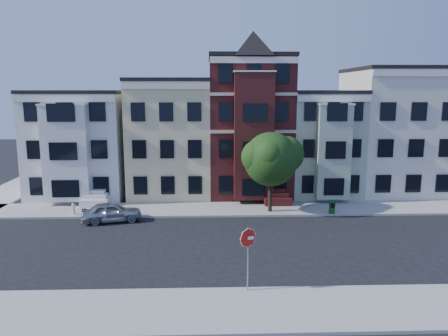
{
  "coord_description": "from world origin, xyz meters",
  "views": [
    {
      "loc": [
        -3.57,
        -25.21,
        9.29
      ],
      "look_at": [
        -2.6,
        3.33,
        4.2
      ],
      "focal_mm": 35.0,
      "sensor_mm": 36.0,
      "label": 1
    }
  ],
  "objects_px": {
    "street_tree": "(271,163)",
    "newspaper_box": "(332,207)",
    "parked_car": "(112,212)",
    "fire_hydrant": "(74,210)",
    "stop_sign": "(248,255)"
  },
  "relations": [
    {
      "from": "street_tree",
      "to": "parked_car",
      "type": "xyz_separation_m",
      "value": [
        -11.64,
        -1.86,
        -3.2
      ]
    },
    {
      "from": "street_tree",
      "to": "stop_sign",
      "type": "distance_m",
      "value": 13.82
    },
    {
      "from": "street_tree",
      "to": "parked_car",
      "type": "height_order",
      "value": "street_tree"
    },
    {
      "from": "parked_car",
      "to": "fire_hydrant",
      "type": "bearing_deg",
      "value": 51.49
    },
    {
      "from": "street_tree",
      "to": "newspaper_box",
      "type": "bearing_deg",
      "value": -9.42
    },
    {
      "from": "stop_sign",
      "to": "fire_hydrant",
      "type": "bearing_deg",
      "value": 121.12
    },
    {
      "from": "street_tree",
      "to": "stop_sign",
      "type": "height_order",
      "value": "street_tree"
    },
    {
      "from": "parked_car",
      "to": "fire_hydrant",
      "type": "height_order",
      "value": "parked_car"
    },
    {
      "from": "newspaper_box",
      "to": "parked_car",
      "type": "bearing_deg",
      "value": -158.95
    },
    {
      "from": "street_tree",
      "to": "newspaper_box",
      "type": "height_order",
      "value": "street_tree"
    },
    {
      "from": "parked_car",
      "to": "stop_sign",
      "type": "relative_size",
      "value": 1.24
    },
    {
      "from": "parked_car",
      "to": "street_tree",
      "type": "bearing_deg",
      "value": -94.24
    },
    {
      "from": "newspaper_box",
      "to": "fire_hydrant",
      "type": "xyz_separation_m",
      "value": [
        -19.39,
        0.39,
        -0.17
      ]
    },
    {
      "from": "parked_car",
      "to": "fire_hydrant",
      "type": "relative_size",
      "value": 6.19
    },
    {
      "from": "newspaper_box",
      "to": "fire_hydrant",
      "type": "distance_m",
      "value": 19.39
    }
  ]
}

